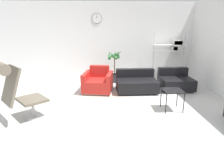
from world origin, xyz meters
The scene contains 10 objects.
ground_plane centered at (0.00, 0.00, 0.00)m, with size 12.00×12.00×0.00m, color silver.
wall_back centered at (0.00, 2.98, 1.40)m, with size 12.00×0.09×2.80m.
round_rug centered at (-0.20, -0.22, 0.00)m, with size 2.60×2.60×0.01m.
lounge_chair centered at (-1.92, -0.64, 0.78)m, with size 1.06×1.02×1.29m.
armchair_red centered at (-0.27, 1.27, 0.28)m, with size 0.97×0.99×0.76m.
couch_low centered at (0.90, 1.25, 0.24)m, with size 1.22×0.91×0.64m.
couch_second centered at (2.19, 1.39, 0.24)m, with size 0.98×0.90×0.64m.
side_table centered at (1.51, -0.24, 0.45)m, with size 0.45×0.45×0.50m.
potted_plant centered at (0.30, 2.31, 0.57)m, with size 0.55×0.57×1.17m.
shelf_unit centered at (2.51, 2.65, 1.24)m, with size 1.20×0.28×1.73m.
Camera 1 is at (-0.15, -4.63, 1.95)m, focal length 32.00 mm.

